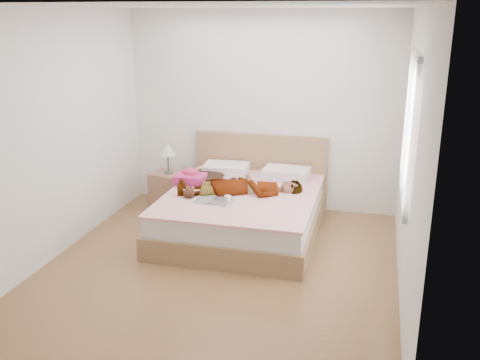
{
  "coord_description": "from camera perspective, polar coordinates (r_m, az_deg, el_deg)",
  "views": [
    {
      "loc": [
        1.48,
        -4.84,
        2.54
      ],
      "look_at": [
        0.0,
        0.85,
        0.7
      ],
      "focal_mm": 40.0,
      "sensor_mm": 36.0,
      "label": 1
    }
  ],
  "objects": [
    {
      "name": "ground",
      "position": [
        5.66,
        -2.19,
        -9.29
      ],
      "size": [
        4.0,
        4.0,
        0.0
      ],
      "primitive_type": "plane",
      "color": "#58321B",
      "rests_on": "ground"
    },
    {
      "name": "woman",
      "position": [
        6.32,
        0.08,
        -0.38
      ],
      "size": [
        1.59,
        0.95,
        0.21
      ],
      "primitive_type": "imported",
      "rotation": [
        0.0,
        0.0,
        -1.3
      ],
      "color": "white",
      "rests_on": "bed"
    },
    {
      "name": "hair",
      "position": [
        6.9,
        -3.57,
        0.61
      ],
      "size": [
        0.58,
        0.66,
        0.08
      ],
      "primitive_type": "ellipsoid",
      "rotation": [
        0.0,
        0.0,
        -0.25
      ],
      "color": "black",
      "rests_on": "bed"
    },
    {
      "name": "phone",
      "position": [
        6.8,
        -3.16,
        1.39
      ],
      "size": [
        0.06,
        0.09,
        0.05
      ],
      "primitive_type": "cube",
      "rotation": [
        0.44,
        0.0,
        0.27
      ],
      "color": "silver",
      "rests_on": "bed"
    },
    {
      "name": "room_shell",
      "position": [
        5.25,
        17.58,
        5.14
      ],
      "size": [
        4.0,
        4.0,
        4.0
      ],
      "color": "white",
      "rests_on": "ground"
    },
    {
      "name": "bed",
      "position": [
        6.47,
        0.41,
        -3.11
      ],
      "size": [
        1.8,
        2.08,
        1.0
      ],
      "color": "brown",
      "rests_on": "ground"
    },
    {
      "name": "towel",
      "position": [
        6.66,
        -5.33,
        0.27
      ],
      "size": [
        0.37,
        0.32,
        0.19
      ],
      "color": "#D53A7B",
      "rests_on": "bed"
    },
    {
      "name": "magazine",
      "position": [
        6.04,
        -2.87,
        -2.18
      ],
      "size": [
        0.46,
        0.32,
        0.03
      ],
      "color": "white",
      "rests_on": "bed"
    },
    {
      "name": "coffee_mug",
      "position": [
        5.97,
        -1.29,
        -2.05
      ],
      "size": [
        0.11,
        0.08,
        0.08
      ],
      "color": "white",
      "rests_on": "bed"
    },
    {
      "name": "plush_toy",
      "position": [
        6.18,
        -5.45,
        -1.31
      ],
      "size": [
        0.16,
        0.21,
        0.11
      ],
      "color": "black",
      "rests_on": "bed"
    },
    {
      "name": "nightstand",
      "position": [
        7.19,
        -7.56,
        -0.89
      ],
      "size": [
        0.49,
        0.45,
        0.92
      ],
      "color": "#8B6140",
      "rests_on": "ground"
    }
  ]
}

